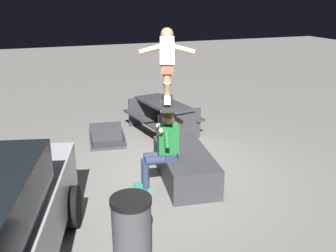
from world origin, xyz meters
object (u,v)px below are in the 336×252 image
(trash_bin, at_px, (132,235))
(ledge_box_main, at_px, (185,165))
(skateboard, at_px, (167,104))
(kicker_ramp, at_px, (107,138))
(person_sitting_on_ledge, at_px, (162,147))
(skater_airborne, at_px, (167,61))
(picnic_table_back, at_px, (163,112))

(trash_bin, bearing_deg, ledge_box_main, -37.36)
(skateboard, distance_m, kicker_ramp, 3.00)
(ledge_box_main, bearing_deg, person_sitting_on_ledge, 109.35)
(trash_bin, bearing_deg, skater_airborne, -31.27)
(trash_bin, bearing_deg, skateboard, -31.58)
(ledge_box_main, bearing_deg, picnic_table_back, -10.89)
(person_sitting_on_ledge, distance_m, picnic_table_back, 2.88)
(person_sitting_on_ledge, bearing_deg, skater_airborne, -67.02)
(picnic_table_back, bearing_deg, ledge_box_main, 169.11)
(person_sitting_on_ledge, relative_size, trash_bin, 1.39)
(ledge_box_main, distance_m, picnic_table_back, 2.57)
(kicker_ramp, distance_m, picnic_table_back, 1.49)
(skateboard, bearing_deg, trash_bin, 148.42)
(picnic_table_back, relative_size, trash_bin, 1.94)
(person_sitting_on_ledge, height_order, skateboard, skateboard)
(person_sitting_on_ledge, relative_size, skateboard, 1.33)
(ledge_box_main, xyz_separation_m, trash_bin, (-2.00, 1.53, 0.23))
(skateboard, xyz_separation_m, kicker_ramp, (2.57, 0.53, -1.45))
(person_sitting_on_ledge, xyz_separation_m, picnic_table_back, (2.70, -0.99, -0.27))
(skateboard, xyz_separation_m, skater_airborne, (0.05, -0.02, 0.69))
(ledge_box_main, distance_m, trash_bin, 2.53)
(person_sitting_on_ledge, distance_m, trash_bin, 2.10)
(skateboard, height_order, trash_bin, skateboard)
(ledge_box_main, bearing_deg, skateboard, 113.95)
(skater_airborne, bearing_deg, picnic_table_back, -18.29)
(ledge_box_main, height_order, kicker_ramp, ledge_box_main)
(person_sitting_on_ledge, bearing_deg, trash_bin, 150.77)
(ledge_box_main, height_order, picnic_table_back, picnic_table_back)
(ledge_box_main, relative_size, picnic_table_back, 0.95)
(picnic_table_back, bearing_deg, skateboard, 161.68)
(picnic_table_back, bearing_deg, kicker_ramp, 95.21)
(skater_airborne, xyz_separation_m, trash_bin, (-1.87, 1.14, -1.70))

